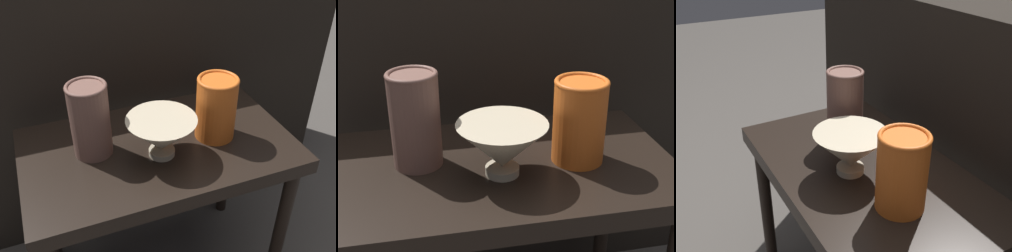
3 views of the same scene
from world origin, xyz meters
The scene contains 5 objects.
table centered at (0.00, 0.00, 0.43)m, with size 0.67×0.39×0.50m.
couch_backdrop centered at (0.00, 0.51, 0.41)m, with size 1.43×0.50×0.82m.
bowl centered at (-0.01, -0.04, 0.56)m, with size 0.17×0.17×0.10m.
vase_textured_left centered at (-0.15, 0.03, 0.59)m, with size 0.09×0.09×0.18m.
vase_colorful_right centered at (0.15, -0.01, 0.58)m, with size 0.10×0.10×0.16m.
Camera 1 is at (-0.26, -0.73, 1.09)m, focal length 42.00 mm.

